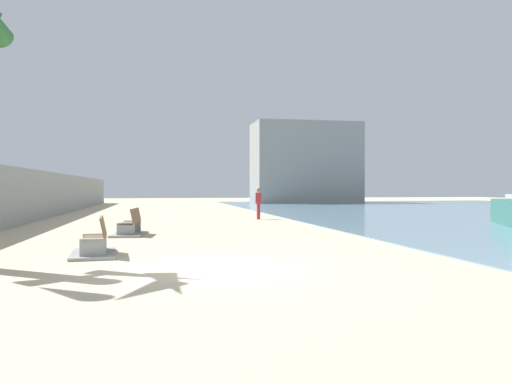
% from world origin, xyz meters
% --- Properties ---
extents(ground_plane, '(120.00, 120.00, 0.00)m').
position_xyz_m(ground_plane, '(0.00, 18.00, 0.00)').
color(ground_plane, '#C6B793').
extents(seawall, '(0.80, 64.00, 2.65)m').
position_xyz_m(seawall, '(-7.50, 18.00, 1.32)').
color(seawall, gray).
rests_on(seawall, ground).
extents(bench_near, '(1.27, 2.19, 0.98)m').
position_xyz_m(bench_near, '(-2.56, 2.68, 0.23)').
color(bench_near, gray).
rests_on(bench_near, ground).
extents(bench_far, '(1.33, 2.21, 0.98)m').
position_xyz_m(bench_far, '(-1.99, 8.22, 0.23)').
color(bench_far, gray).
rests_on(bench_far, ground).
extents(person_walking, '(0.40, 0.40, 1.73)m').
position_xyz_m(person_walking, '(4.40, 16.67, 1.01)').
color(person_walking, '#B22D33').
rests_on(person_walking, ground).
extents(harbor_building, '(12.00, 6.00, 9.18)m').
position_xyz_m(harbor_building, '(15.68, 46.00, 4.59)').
color(harbor_building, gray).
rests_on(harbor_building, ground).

